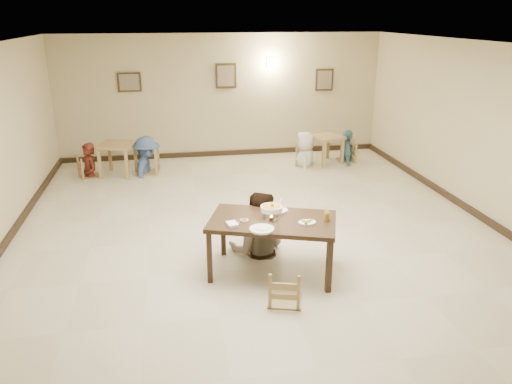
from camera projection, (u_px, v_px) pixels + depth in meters
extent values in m
plane|color=beige|center=(259.00, 235.00, 8.18)|extent=(10.00, 10.00, 0.00)
plane|color=silver|center=(259.00, 45.00, 7.17)|extent=(10.00, 10.00, 0.00)
plane|color=#C2B690|center=(222.00, 96.00, 12.31)|extent=(10.00, 0.00, 10.00)
plane|color=#C2B690|center=(408.00, 349.00, 3.05)|extent=(10.00, 0.00, 10.00)
plane|color=#C2B690|center=(494.00, 136.00, 8.34)|extent=(0.00, 10.00, 10.00)
cube|color=black|center=(224.00, 153.00, 12.77)|extent=(8.00, 0.06, 0.12)
cube|color=black|center=(0.00, 251.00, 7.50)|extent=(0.06, 10.00, 0.12)
cube|color=black|center=(479.00, 215.00, 8.82)|extent=(0.06, 10.00, 0.12)
cube|color=#312513|center=(129.00, 82.00, 11.77)|extent=(0.55, 0.03, 0.45)
cube|color=gray|center=(129.00, 82.00, 11.75)|extent=(0.45, 0.01, 0.37)
cube|color=#312513|center=(226.00, 76.00, 12.12)|extent=(0.50, 0.03, 0.60)
cube|color=gray|center=(226.00, 76.00, 12.10)|extent=(0.41, 0.01, 0.49)
cube|color=#312513|center=(324.00, 80.00, 12.59)|extent=(0.45, 0.03, 0.55)
cube|color=gray|center=(325.00, 80.00, 12.57)|extent=(0.37, 0.01, 0.45)
cube|color=#FFD88C|center=(270.00, 62.00, 12.20)|extent=(0.16, 0.05, 0.22)
cube|color=#312113|center=(273.00, 222.00, 6.77)|extent=(1.92, 1.46, 0.06)
cube|color=#312113|center=(209.00, 258.00, 6.63)|extent=(0.07, 0.07, 0.74)
cube|color=#312113|center=(329.00, 266.00, 6.40)|extent=(0.07, 0.07, 0.74)
cube|color=#312113|center=(223.00, 232.00, 7.41)|extent=(0.07, 0.07, 0.74)
cube|color=#312113|center=(330.00, 239.00, 7.18)|extent=(0.07, 0.07, 0.74)
cube|color=tan|center=(258.00, 224.00, 7.58)|extent=(0.42, 0.42, 0.05)
cube|color=tan|center=(285.00, 272.00, 6.17)|extent=(0.42, 0.42, 0.05)
imported|color=gray|center=(258.00, 192.00, 7.34)|extent=(1.05, 0.89, 1.90)
torus|color=silver|center=(271.00, 211.00, 6.73)|extent=(0.23, 0.23, 0.01)
cylinder|color=silver|center=(271.00, 218.00, 6.77)|extent=(0.06, 0.06, 0.03)
cone|color=#FFA526|center=(271.00, 215.00, 6.75)|extent=(0.03, 0.03, 0.05)
cylinder|color=white|center=(271.00, 208.00, 6.72)|extent=(0.29, 0.29, 0.07)
cylinder|color=#B07116|center=(271.00, 206.00, 6.71)|extent=(0.26, 0.26, 0.02)
sphere|color=#2D7223|center=(272.00, 205.00, 6.70)|extent=(0.04, 0.04, 0.04)
cylinder|color=silver|center=(279.00, 202.00, 6.77)|extent=(0.14, 0.08, 0.09)
cylinder|color=silver|center=(277.00, 213.00, 6.82)|extent=(0.01, 0.01, 0.13)
cylinder|color=silver|center=(264.00, 214.00, 6.79)|extent=(0.01, 0.01, 0.13)
cylinder|color=silver|center=(273.00, 218.00, 6.65)|extent=(0.01, 0.01, 0.13)
cylinder|color=white|center=(276.00, 211.00, 7.03)|extent=(0.32, 0.32, 0.02)
ellipsoid|color=white|center=(276.00, 210.00, 7.03)|extent=(0.21, 0.18, 0.07)
cylinder|color=white|center=(262.00, 229.00, 6.43)|extent=(0.32, 0.32, 0.02)
ellipsoid|color=white|center=(262.00, 229.00, 6.43)|extent=(0.21, 0.18, 0.07)
cylinder|color=white|center=(307.00, 222.00, 6.64)|extent=(0.24, 0.24, 0.02)
sphere|color=#2D7223|center=(306.00, 223.00, 6.57)|extent=(0.04, 0.04, 0.04)
cylinder|color=white|center=(244.00, 220.00, 6.72)|extent=(0.11, 0.11, 0.02)
cylinder|color=#9D3216|center=(244.00, 219.00, 6.71)|extent=(0.09, 0.09, 0.01)
cube|color=white|center=(232.00, 224.00, 6.57)|extent=(0.16, 0.20, 0.03)
cube|color=silver|center=(235.00, 222.00, 6.67)|extent=(0.04, 0.19, 0.01)
cube|color=silver|center=(238.00, 221.00, 6.67)|extent=(0.04, 0.19, 0.01)
cylinder|color=white|center=(327.00, 216.00, 6.70)|extent=(0.07, 0.07, 0.15)
cylinder|color=orange|center=(327.00, 217.00, 6.70)|extent=(0.07, 0.07, 0.11)
cube|color=#9E8357|center=(117.00, 145.00, 11.01)|extent=(0.89, 0.89, 0.06)
cube|color=#9E8357|center=(100.00, 164.00, 10.87)|extent=(0.07, 0.07, 0.66)
cube|color=#9E8357|center=(127.00, 165.00, 10.82)|extent=(0.07, 0.07, 0.66)
cube|color=#9E8357|center=(110.00, 157.00, 11.44)|extent=(0.07, 0.07, 0.66)
cube|color=#9E8357|center=(136.00, 157.00, 11.38)|extent=(0.07, 0.07, 0.66)
cube|color=#9E8357|center=(327.00, 137.00, 11.92)|extent=(0.86, 0.86, 0.06)
cube|color=#9E8357|center=(324.00, 155.00, 11.68)|extent=(0.07, 0.07, 0.61)
cube|color=#9E8357|center=(342.00, 152.00, 11.94)|extent=(0.07, 0.07, 0.61)
cube|color=#9E8357|center=(310.00, 150.00, 12.13)|extent=(0.07, 0.07, 0.61)
cube|color=#9E8357|center=(328.00, 147.00, 12.39)|extent=(0.07, 0.07, 0.61)
cube|color=tan|center=(88.00, 159.00, 10.97)|extent=(0.42, 0.42, 0.05)
cube|color=tan|center=(146.00, 152.00, 11.21)|extent=(0.50, 0.50, 0.05)
cube|color=tan|center=(305.00, 148.00, 11.84)|extent=(0.42, 0.42, 0.05)
cube|color=tan|center=(347.00, 144.00, 12.15)|extent=(0.44, 0.44, 0.05)
imported|color=#4F1D16|center=(86.00, 143.00, 10.85)|extent=(0.59, 0.67, 1.54)
imported|color=#46649B|center=(145.00, 136.00, 11.09)|extent=(0.82, 1.20, 1.70)
imported|color=silver|center=(305.00, 132.00, 11.71)|extent=(0.69, 0.89, 1.62)
imported|color=slate|center=(348.00, 130.00, 12.03)|extent=(0.57, 0.98, 1.56)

